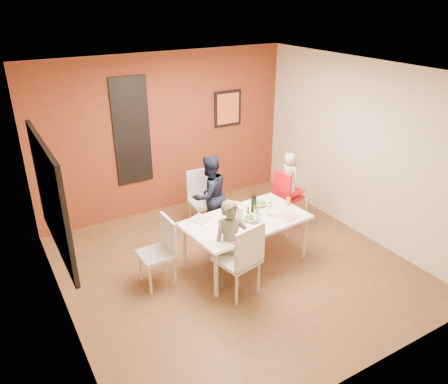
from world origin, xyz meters
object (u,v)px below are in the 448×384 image
chair_left (162,247)px  paper_towel_roll (239,216)px  chair_near (242,257)px  chair_far (203,196)px  dining_table (246,223)px  high_chair (287,195)px  child_far (210,195)px  child_near (231,245)px  toddler (289,175)px  wine_bottle (254,205)px

chair_left → paper_towel_roll: bearing=74.6°
chair_near → chair_far: size_ratio=1.07×
dining_table → chair_far: bearing=90.2°
chair_far → dining_table: bearing=-85.2°
high_chair → child_far: bearing=53.5°
chair_far → child_near: bearing=-100.9°
child_far → toddler: 1.28m
wine_bottle → high_chair: bearing=23.3°
chair_left → toddler: (2.28, 0.27, 0.45)m
dining_table → toddler: 1.24m
dining_table → chair_far: (-0.01, 1.27, -0.10)m
child_near → paper_towel_roll: bearing=62.2°
chair_near → chair_far: chair_near is taller
child_near → wine_bottle: 0.79m
child_near → paper_towel_roll: 0.47m
chair_left → child_far: bearing=124.0°
dining_table → chair_left: 1.20m
dining_table → child_near: size_ratio=1.44×
chair_far → paper_towel_roll: (-0.15, -1.33, 0.29)m
chair_far → chair_left: bearing=-133.0°
chair_far → child_far: bearing=-87.0°
chair_near → high_chair: size_ratio=0.99×
high_chair → wine_bottle: 1.00m
toddler → chair_left: bearing=88.2°
chair_left → child_far: size_ratio=0.71×
dining_table → chair_near: chair_near is taller
dining_table → chair_near: 0.74m
dining_table → chair_near: size_ratio=1.71×
chair_left → paper_towel_roll: size_ratio=3.68×
dining_table → child_near: (-0.45, -0.34, -0.03)m
wine_bottle → paper_towel_roll: (-0.33, -0.13, -0.03)m
high_chair → child_far: child_far is taller
chair_far → wine_bottle: wine_bottle is taller
dining_table → wine_bottle: wine_bottle is taller
chair_near → wine_bottle: 0.95m
dining_table → high_chair: high_chair is taller
toddler → paper_towel_roll: size_ratio=2.83×
chair_far → chair_left: (-1.18, -1.07, -0.02)m
chair_left → high_chair: high_chair is taller
chair_left → wine_bottle: size_ratio=3.07×
chair_near → toddler: size_ratio=1.45×
chair_near → chair_far: bearing=-114.5°
child_far → wine_bottle: size_ratio=4.35×
chair_near → wine_bottle: (0.61, 0.67, 0.28)m
chair_left → wine_bottle: (1.35, -0.13, 0.34)m
toddler → child_far: bearing=54.9°
child_far → wine_bottle: bearing=90.3°
child_near → wine_bottle: (0.63, 0.42, 0.24)m
high_chair → child_far: 1.22m
child_far → toddler: (1.11, -0.56, 0.31)m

